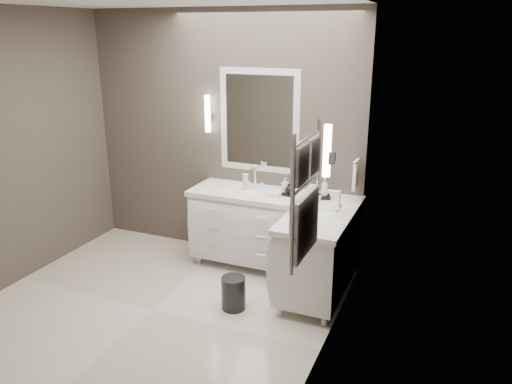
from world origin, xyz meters
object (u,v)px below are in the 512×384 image
at_px(vanity_right, 320,247).
at_px(towel_ladder, 305,202).
at_px(waste_bin, 233,293).
at_px(vanity_back, 250,223).

relative_size(vanity_right, towel_ladder, 1.38).
xyz_separation_m(towel_ladder, waste_bin, (-0.87, 0.72, -1.24)).
bearing_deg(vanity_right, vanity_back, 159.62).
xyz_separation_m(vanity_back, waste_bin, (0.23, -0.91, -0.33)).
distance_m(vanity_back, waste_bin, 0.99).
relative_size(vanity_right, waste_bin, 3.96).
xyz_separation_m(vanity_right, towel_ladder, (0.23, -1.30, 0.91)).
bearing_deg(towel_ladder, vanity_right, 99.84).
height_order(vanity_right, towel_ladder, towel_ladder).
distance_m(vanity_back, vanity_right, 0.93).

